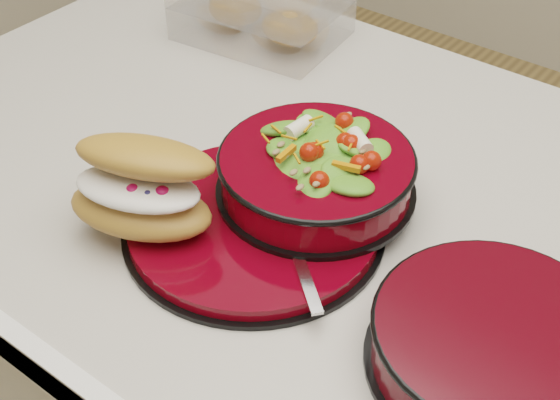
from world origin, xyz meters
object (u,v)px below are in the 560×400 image
Objects in this scene: fork at (295,250)px; pastry_box at (262,8)px; dinner_plate at (254,224)px; salad_bowl at (316,167)px; croissant at (142,188)px; extra_bowl at (494,344)px.

fork is 0.50m from pastry_box.
dinner_plate is 1.28× the size of salad_bowl.
dinner_plate is at bearing 19.65° from croissant.
croissant reaches higher than salad_bowl.
salad_bowl is (0.03, 0.07, 0.04)m from dinner_plate.
dinner_plate is 1.62× the size of croissant.
salad_bowl is at bearing 63.07° from fork.
croissant is (-0.11, -0.15, 0.01)m from salad_bowl.
extra_bowl is (0.37, 0.06, -0.04)m from croissant.
pastry_box is (-0.33, 0.37, 0.02)m from fork.
pastry_box is (-0.18, 0.42, -0.02)m from croissant.
fork is at bearing 0.20° from croissant.
fork reaches higher than dinner_plate.
extra_bowl is at bearing -18.71° from salad_bowl.
extra_bowl is (0.28, -0.01, 0.02)m from dinner_plate.
extra_bowl is at bearing -39.89° from pastry_box.
pastry_box is at bearing 92.26° from croissant.
dinner_plate is 0.13m from croissant.
dinner_plate is at bearing -110.24° from salad_bowl.
pastry_box is (-0.30, 0.28, -0.01)m from salad_bowl.
salad_bowl reaches higher than extra_bowl.
salad_bowl is 0.10m from fork.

